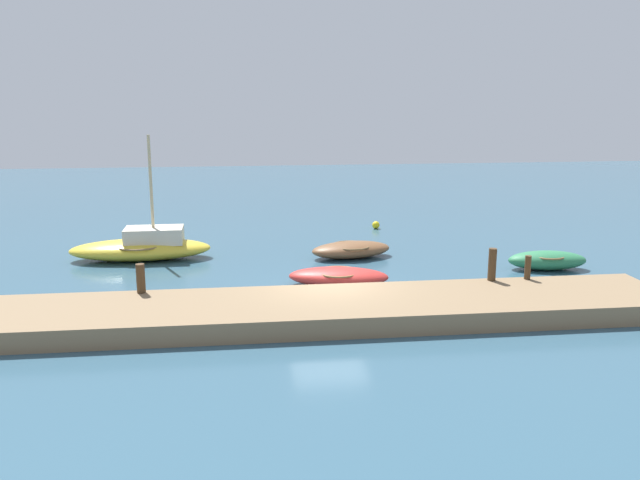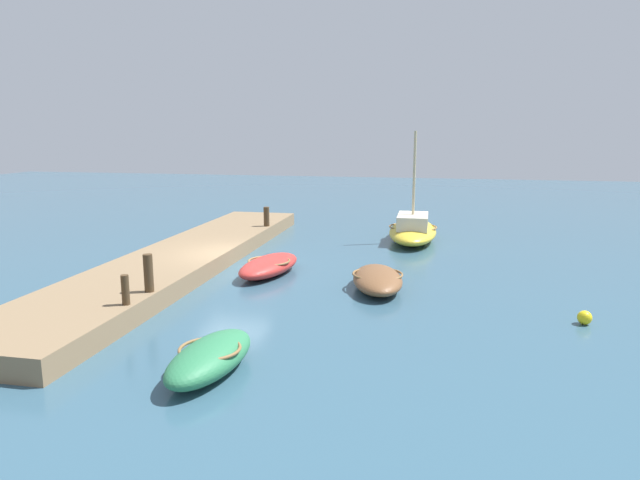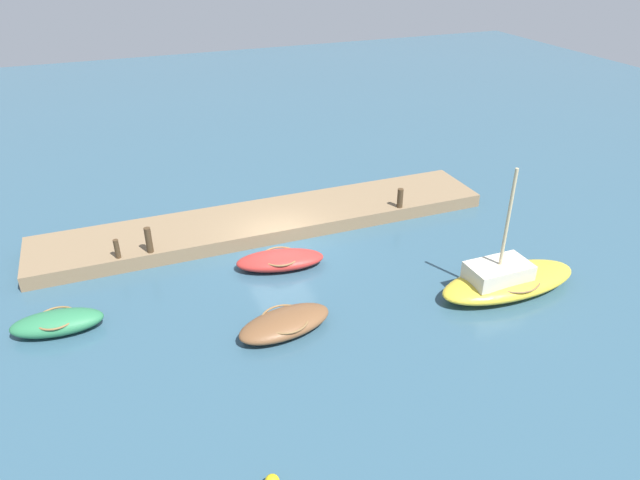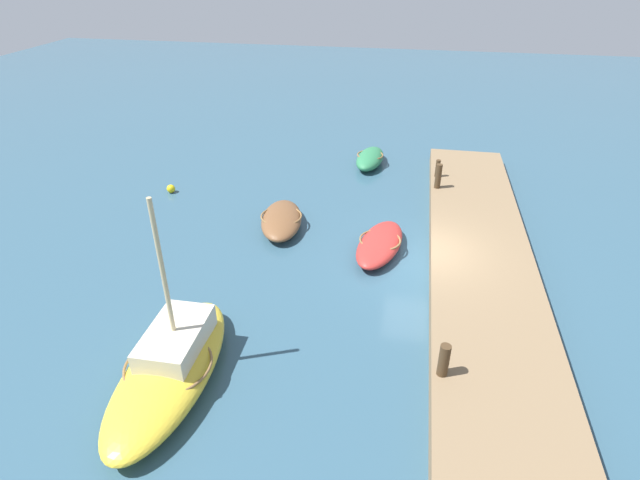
{
  "view_description": "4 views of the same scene",
  "coord_description": "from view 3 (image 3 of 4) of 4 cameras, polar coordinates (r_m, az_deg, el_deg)",
  "views": [
    {
      "loc": [
        -2.85,
        -20.66,
        6.62
      ],
      "look_at": [
        0.08,
        3.12,
        1.33
      ],
      "focal_mm": 37.2,
      "sensor_mm": 36.0,
      "label": 1
    },
    {
      "loc": [
        19.45,
        7.37,
        5.11
      ],
      "look_at": [
        -1.18,
        3.09,
        0.99
      ],
      "focal_mm": 31.82,
      "sensor_mm": 36.0,
      "label": 2
    },
    {
      "loc": [
        6.29,
        20.62,
        12.32
      ],
      "look_at": [
        -1.01,
        2.0,
        1.15
      ],
      "focal_mm": 32.42,
      "sensor_mm": 36.0,
      "label": 3
    },
    {
      "loc": [
        -15.52,
        0.8,
        9.88
      ],
      "look_at": [
        -0.16,
        3.69,
        0.68
      ],
      "focal_mm": 28.53,
      "sensor_mm": 36.0,
      "label": 4
    }
  ],
  "objects": [
    {
      "name": "mooring_post_mid_west",
      "position": [
        23.89,
        -16.55,
        -0.01
      ],
      "size": [
        0.26,
        0.26,
        1.08
      ],
      "primitive_type": "cylinder",
      "color": "#47331E",
      "rests_on": "dock_platform"
    },
    {
      "name": "rowboat_brown",
      "position": [
        19.76,
        -3.49,
        -8.18
      ],
      "size": [
        3.57,
        2.13,
        0.66
      ],
      "rotation": [
        0.0,
        0.0,
        0.17
      ],
      "color": "brown",
      "rests_on": "ground_plane"
    },
    {
      "name": "sailboat_yellow",
      "position": [
        22.69,
        17.98,
        -3.73
      ],
      "size": [
        5.68,
        2.25,
        5.05
      ],
      "rotation": [
        0.0,
        0.0,
        0.01
      ],
      "color": "gold",
      "rests_on": "ground_plane"
    },
    {
      "name": "ground_plane",
      "position": [
        24.83,
        -3.84,
        -0.63
      ],
      "size": [
        84.0,
        84.0,
        0.0
      ],
      "primitive_type": "plane",
      "color": "#33566B"
    },
    {
      "name": "dinghy_green",
      "position": [
        21.62,
        -24.51,
        -7.43
      ],
      "size": [
        3.12,
        1.57,
        0.72
      ],
      "rotation": [
        0.0,
        0.0,
        -0.1
      ],
      "color": "#2D7A4C",
      "rests_on": "ground_plane"
    },
    {
      "name": "dock_platform",
      "position": [
        26.33,
        -5.18,
        1.91
      ],
      "size": [
        20.41,
        3.45,
        0.61
      ],
      "primitive_type": "cube",
      "color": "#846B4C",
      "rests_on": "ground_plane"
    },
    {
      "name": "mooring_post_mid_east",
      "position": [
        23.94,
        -19.41,
        -0.83
      ],
      "size": [
        0.2,
        0.2,
        0.8
      ],
      "primitive_type": "cylinder",
      "color": "#47331E",
      "rests_on": "dock_platform"
    },
    {
      "name": "mooring_post_west",
      "position": [
        26.85,
        7.91,
        4.12
      ],
      "size": [
        0.27,
        0.27,
        0.91
      ],
      "primitive_type": "cylinder",
      "color": "#47331E",
      "rests_on": "dock_platform"
    },
    {
      "name": "rowboat_red",
      "position": [
        23.21,
        -3.95,
        -1.98
      ],
      "size": [
        3.73,
        2.08,
        0.65
      ],
      "rotation": [
        0.0,
        0.0,
        -0.19
      ],
      "color": "#B72D28",
      "rests_on": "ground_plane"
    }
  ]
}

